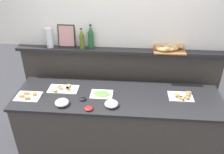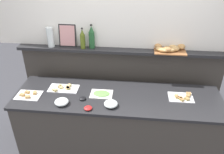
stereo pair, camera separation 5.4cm
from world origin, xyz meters
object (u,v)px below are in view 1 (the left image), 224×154
Objects in this scene: condiment_bowl_dark at (89,108)px; wine_bottle_green at (91,38)px; sandwich_platter_front at (182,96)px; cold_cuts_platter at (102,94)px; water_carafe at (49,38)px; glass_bowl_medium at (62,103)px; olive_oil_bottle at (82,40)px; sandwich_platter_side at (28,96)px; glass_bowl_large at (111,104)px; bread_basket at (169,48)px; framed_picture at (66,36)px; sandwich_platter_rear at (63,89)px; condiment_bowl_cream at (83,99)px.

condiment_bowl_dark is 0.95m from wine_bottle_green.
sandwich_platter_front is 0.98m from cold_cuts_platter.
wine_bottle_green is at bearing 1.68° from water_carafe.
olive_oil_bottle is at bearing 78.94° from glass_bowl_medium.
sandwich_platter_side is 1.84× the size of glass_bowl_medium.
glass_bowl_large is 0.26m from condiment_bowl_dark.
bread_basket is (0.83, 0.46, 0.45)m from cold_cuts_platter.
condiment_bowl_dark reaches higher than cold_cuts_platter.
glass_bowl_medium is at bearing -15.13° from sandwich_platter_side.
olive_oil_bottle is at bearing 124.00° from cold_cuts_platter.
wine_bottle_green is 1.06× the size of framed_picture.
bread_basket is (-0.15, 0.43, 0.45)m from sandwich_platter_front.
glass_bowl_medium reaches higher than sandwich_platter_side.
bread_basket is at bearing -0.69° from wine_bottle_green.
wine_bottle_green reaches higher than water_carafe.
sandwich_platter_rear reaches higher than cold_cuts_platter.
wine_bottle_green is (-0.32, 0.69, 0.53)m from glass_bowl_large.
sandwich_platter_rear is 4.08× the size of condiment_bowl_dark.
cold_cuts_platter is 1.02m from water_carafe.
sandwich_platter_side is (-1.87, -0.14, -0.00)m from sandwich_platter_front.
cold_cuts_platter is 1.71× the size of glass_bowl_large.
sandwich_platter_front is at bearing 1.47° from cold_cuts_platter.
water_carafe is (-1.56, -0.00, 0.09)m from bread_basket.
framed_picture is at bearing 176.11° from wine_bottle_green.
condiment_bowl_dark is at bearing -11.31° from glass_bowl_medium.
cold_cuts_platter is at bearing 70.40° from condiment_bowl_dark.
water_carafe is at bearing -178.32° from wine_bottle_green.
framed_picture is at bearing 166.82° from olive_oil_bottle.
olive_oil_bottle is at bearing 161.90° from sandwich_platter_front.
bread_basket reaches higher than sandwich_platter_side.
glass_bowl_medium is (-0.43, -0.24, 0.02)m from cold_cuts_platter.
sandwich_platter_front reaches higher than cold_cuts_platter.
cold_cuts_platter is 2.93× the size of condiment_bowl_dark.
wine_bottle_green is (0.32, 0.39, 0.55)m from sandwich_platter_rear.
glass_bowl_large is 0.93m from wine_bottle_green.
sandwich_platter_rear is at bearing 178.07° from sandwich_platter_front.
sandwich_platter_rear is 0.71m from glass_bowl_large.
glass_bowl_large is 0.57m from glass_bowl_medium.
olive_oil_bottle reaches higher than glass_bowl_medium.
water_carafe is (0.16, 0.57, 0.54)m from sandwich_platter_side.
condiment_bowl_cream is 0.28× the size of framed_picture.
cold_cuts_platter is 0.99× the size of olive_oil_bottle.
olive_oil_bottle reaches higher than condiment_bowl_dark.
wine_bottle_green is (-0.07, 0.78, 0.55)m from condiment_bowl_dark.
water_carafe reaches higher than condiment_bowl_cream.
sandwich_platter_rear is 0.55m from condiment_bowl_dark.
bread_basket is 1.38× the size of framed_picture.
sandwich_platter_side is at bearing -172.38° from cold_cuts_platter.
cold_cuts_platter is 0.90m from framed_picture.
glass_bowl_medium is 0.55× the size of framed_picture.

